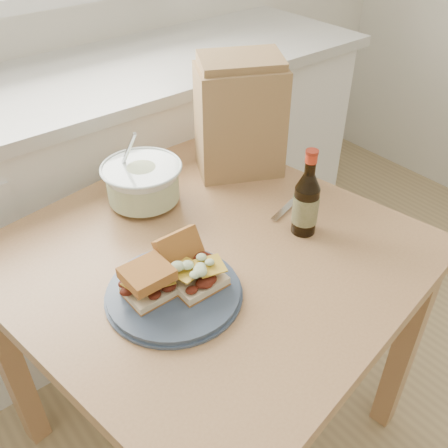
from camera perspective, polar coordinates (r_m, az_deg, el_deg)
cabinet_run at (r=1.93m, az=-17.81°, el=1.60°), size 2.50×0.64×0.94m
dining_table at (r=1.28m, az=-1.67°, el=-6.78°), size 1.04×1.04×0.76m
plate at (r=1.09m, az=-5.75°, el=-7.80°), size 0.29×0.29×0.02m
sandwich_left at (r=1.06m, az=-8.68°, el=-6.54°), size 0.10×0.09×0.07m
sandwich_right at (r=1.09m, az=-3.79°, el=-4.94°), size 0.11×0.15×0.09m
coleslaw_bowl at (r=1.36m, az=-9.25°, el=4.49°), size 0.22×0.22×0.22m
beer_bottle at (r=1.23m, az=9.36°, el=2.43°), size 0.06×0.06×0.23m
knife at (r=1.40m, az=8.61°, el=3.30°), size 0.21×0.08×0.01m
paper_bag at (r=1.45m, az=1.82°, el=11.67°), size 0.29×0.25×0.31m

